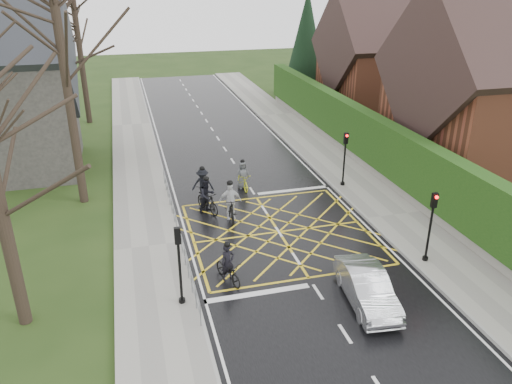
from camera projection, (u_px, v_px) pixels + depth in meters
name	position (u px, v px, depth m)	size (l,w,h in m)	color
ground	(279.00, 232.00, 23.44)	(120.00, 120.00, 0.00)	#1C3010
road	(279.00, 232.00, 23.43)	(9.00, 80.00, 0.01)	black
sidewalk_right	(394.00, 216.00, 24.83)	(3.00, 80.00, 0.15)	gray
sidewalk_left	(149.00, 247.00, 21.99)	(3.00, 80.00, 0.15)	gray
stone_wall	(371.00, 166.00, 30.44)	(0.50, 38.00, 0.70)	slate
hedge	(373.00, 139.00, 29.73)	(0.90, 38.00, 2.80)	#15350E
house_near	(505.00, 96.00, 28.56)	(11.80, 9.80, 11.30)	brown
house_far	(385.00, 63.00, 41.10)	(9.80, 8.80, 10.30)	brown
conifer	(306.00, 45.00, 46.97)	(4.60, 4.60, 10.00)	black
tree_near	(61.00, 48.00, 23.44)	(9.24, 9.24, 11.44)	black
tree_mid	(53.00, 19.00, 29.99)	(10.08, 10.08, 12.48)	black
tree_far	(77.00, 30.00, 37.81)	(8.40, 8.40, 10.40)	black
railing_south	(190.00, 271.00, 18.93)	(0.05, 5.04, 1.03)	slate
railing_north	(169.00, 194.00, 25.56)	(0.05, 6.04, 1.03)	slate
traffic_light_ne	(344.00, 160.00, 27.69)	(0.24, 0.31, 3.21)	black
traffic_light_se	(430.00, 228.00, 20.26)	(0.24, 0.31, 3.21)	black
traffic_light_sw	(180.00, 267.00, 17.59)	(0.24, 0.31, 3.21)	black
cyclist_rear	(228.00, 268.00, 19.52)	(1.17, 1.87, 1.72)	black
cyclist_back	(207.00, 199.00, 25.16)	(1.23, 1.98, 1.92)	black
cyclist_mid	(203.00, 188.00, 26.46)	(1.27, 2.09, 1.93)	black
cyclist_front	(231.00, 205.00, 24.40)	(1.13, 2.08, 2.04)	black
cyclist_lead	(243.00, 178.00, 27.97)	(0.80, 1.80, 1.72)	#B1B816
car	(367.00, 287.00, 18.17)	(1.37, 3.92, 1.29)	#A8AAAF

